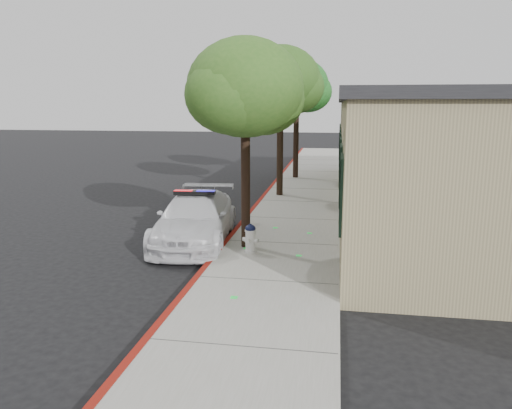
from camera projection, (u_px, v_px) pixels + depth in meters
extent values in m
plane|color=black|center=(195.00, 282.00, 10.96)|extent=(120.00, 120.00, 0.00)
cube|color=gray|center=(281.00, 245.00, 13.59)|extent=(3.20, 60.00, 0.15)
cube|color=maroon|center=(227.00, 243.00, 13.84)|extent=(0.14, 60.00, 0.16)
cube|color=#9C9066|center=(436.00, 157.00, 18.19)|extent=(7.00, 20.00, 4.00)
cube|color=black|center=(441.00, 98.00, 17.76)|extent=(7.30, 20.30, 0.24)
cube|color=black|center=(341.00, 193.00, 11.03)|extent=(0.08, 1.48, 1.68)
cube|color=black|center=(341.00, 175.00, 13.93)|extent=(0.08, 1.48, 1.68)
cube|color=black|center=(340.00, 162.00, 16.83)|extent=(0.08, 1.48, 1.68)
cube|color=black|center=(340.00, 154.00, 19.73)|extent=(0.08, 1.48, 1.68)
cube|color=black|center=(340.00, 147.00, 22.63)|extent=(0.08, 1.48, 1.68)
cube|color=black|center=(340.00, 143.00, 25.53)|extent=(0.08, 1.48, 1.68)
cube|color=black|center=(340.00, 139.00, 28.43)|extent=(0.08, 1.48, 1.68)
imported|color=silver|center=(195.00, 219.00, 14.04)|extent=(2.37, 4.96, 1.40)
cube|color=black|center=(195.00, 193.00, 13.89)|extent=(1.22, 0.38, 0.10)
cube|color=red|center=(184.00, 192.00, 13.91)|extent=(0.54, 0.28, 0.11)
cube|color=#150BC5|center=(206.00, 193.00, 13.86)|extent=(0.54, 0.28, 0.11)
cylinder|color=silver|center=(250.00, 251.00, 12.68)|extent=(0.31, 0.31, 0.06)
cylinder|color=silver|center=(250.00, 241.00, 12.63)|extent=(0.26, 0.26, 0.51)
cylinder|color=silver|center=(250.00, 231.00, 12.57)|extent=(0.30, 0.30, 0.04)
ellipsoid|color=#0E1333|center=(250.00, 228.00, 12.56)|extent=(0.27, 0.27, 0.20)
cylinder|color=#0E1333|center=(250.00, 225.00, 12.54)|extent=(0.06, 0.06, 0.06)
cylinder|color=silver|center=(245.00, 239.00, 12.69)|extent=(0.13, 0.13, 0.10)
cylinder|color=silver|center=(256.00, 241.00, 12.56)|extent=(0.13, 0.13, 0.10)
cylinder|color=silver|center=(248.00, 241.00, 12.48)|extent=(0.15, 0.14, 0.13)
cylinder|color=black|center=(246.00, 185.00, 12.90)|extent=(0.24, 0.24, 3.34)
ellipsoid|color=#305C1C|center=(245.00, 88.00, 12.40)|extent=(2.97, 2.97, 2.52)
ellipsoid|color=#305C1C|center=(262.00, 99.00, 12.77)|extent=(2.23, 2.23, 1.89)
ellipsoid|color=#305C1C|center=(231.00, 95.00, 12.12)|extent=(2.32, 2.32, 1.97)
cylinder|color=black|center=(280.00, 150.00, 20.37)|extent=(0.27, 0.27, 3.82)
ellipsoid|color=#31571B|center=(281.00, 79.00, 19.80)|extent=(3.20, 3.20, 2.72)
ellipsoid|color=#31571B|center=(293.00, 87.00, 20.00)|extent=(2.58, 2.58, 2.20)
ellipsoid|color=#31571B|center=(269.00, 84.00, 19.80)|extent=(2.48, 2.48, 2.11)
cylinder|color=black|center=(296.00, 141.00, 25.36)|extent=(0.28, 0.28, 3.74)
ellipsoid|color=#1A551B|center=(297.00, 85.00, 24.79)|extent=(3.21, 3.21, 2.73)
ellipsoid|color=#1A551B|center=(308.00, 92.00, 24.94)|extent=(2.46, 2.46, 2.09)
ellipsoid|color=#1A551B|center=(290.00, 89.00, 24.60)|extent=(2.57, 2.57, 2.18)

